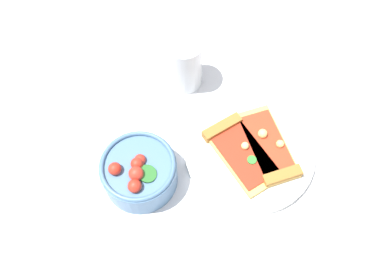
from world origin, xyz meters
name	(u,v)px	position (x,y,z in m)	size (l,w,h in m)	color
ground_plane	(243,152)	(0.00, 0.00, 0.00)	(2.40, 2.40, 0.00)	silver
plate	(249,152)	(0.01, 0.00, 0.01)	(0.25, 0.25, 0.01)	silver
pizza_slice_near	(269,149)	(0.05, 0.00, 0.02)	(0.14, 0.17, 0.02)	#E5B256
pizza_slice_far	(238,149)	(-0.01, 0.00, 0.02)	(0.16, 0.17, 0.02)	#E5B256
salad_bowl	(139,172)	(-0.18, -0.09, 0.04)	(0.14, 0.14, 0.09)	#4C7299
soda_glass	(184,64)	(-0.14, 0.15, 0.05)	(0.07, 0.07, 0.12)	silver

